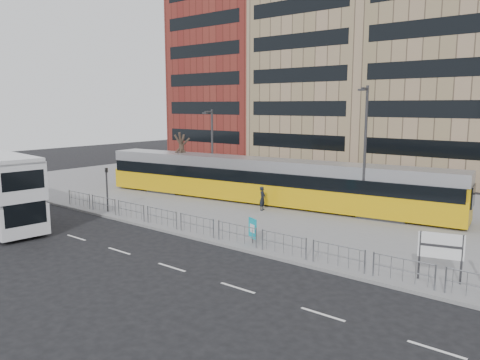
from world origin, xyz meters
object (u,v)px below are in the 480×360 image
Objects in this scene: ad_panel at (253,229)px; lamp_post_west at (212,147)px; traffic_light_west at (107,184)px; tram at (264,181)px; lamp_post_east at (365,148)px; bare_tree at (181,131)px; pedestrian at (262,198)px; station_sign at (441,248)px.

lamp_post_west is (-11.87, 9.87, 3.08)m from ad_panel.
ad_panel is 0.45× the size of traffic_light_west.
tram is 20.79× the size of ad_panel.
lamp_post_east reaches higher than bare_tree.
lamp_post_east is at bearing 43.07° from traffic_light_west.
pedestrian is 0.20× the size of lamp_post_east.
ad_panel is 15.74m from lamp_post_west.
lamp_post_west is (0.75, 10.11, 1.92)m from traffic_light_west.
traffic_light_west is (-22.16, -0.81, 0.52)m from station_sign.
tram reaches higher than traffic_light_west.
pedestrian is 0.24× the size of bare_tree.
bare_tree is (-23.76, 8.02, 3.76)m from station_sign.
ad_panel is 0.20× the size of bare_tree.
lamp_post_east is (-7.24, 8.31, 3.24)m from station_sign.
station_sign is 9.57m from ad_panel.
tram is 17.59m from station_sign.
pedestrian is at bearing 52.26° from traffic_light_west.
lamp_post_west is at bearing 97.33° from traffic_light_west.
lamp_post_west reaches higher than tram.
pedestrian is 7.92m from lamp_post_east.
ad_panel is 0.16× the size of lamp_post_east.
pedestrian is (-4.34, 6.87, 0.04)m from ad_panel.
tram is at bearing 144.62° from ad_panel.
lamp_post_west is 2.99m from bare_tree.
lamp_post_west is (-7.53, 2.99, 3.04)m from pedestrian.
pedestrian is at bearing -163.14° from lamp_post_east.
lamp_post_east is at bearing -87.85° from pedestrian.
tram reaches higher than station_sign.
ad_panel is at bearing -162.47° from pedestrian.
traffic_light_west is at bearing -148.52° from lamp_post_east.
lamp_post_east is (14.16, -0.99, 0.80)m from lamp_post_west.
station_sign is at bearing 13.69° from traffic_light_west.
tram is at bearing 19.68° from pedestrian.
pedestrian is 10.98m from traffic_light_west.
lamp_post_east reaches higher than traffic_light_west.
ad_panel is 17.19m from bare_tree.
tram is 8.68m from lamp_post_east.
station_sign is 1.52× the size of ad_panel.
tram is at bearing 65.64° from traffic_light_west.
bare_tree is at bearing 145.65° from station_sign.
lamp_post_east reaches higher than pedestrian.
traffic_light_west is (-6.77, -9.34, 0.28)m from tram.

